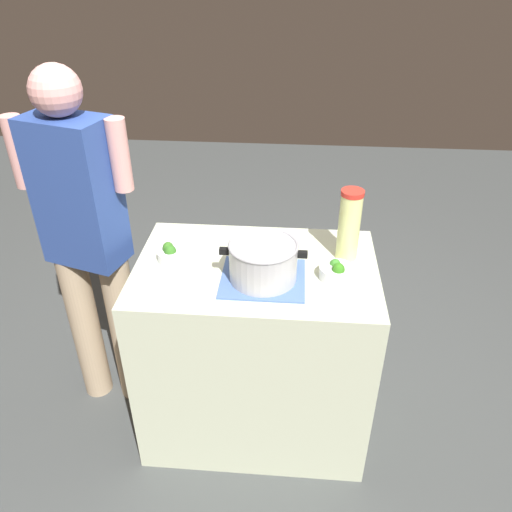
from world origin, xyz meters
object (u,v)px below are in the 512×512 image
(cooking_pot, at_px, (263,261))
(lemonade_pitcher, at_px, (349,225))
(broccoli_bowl_center, at_px, (172,254))
(broccoli_bowl_front, at_px, (336,271))
(person_cook, at_px, (87,241))

(cooking_pot, relative_size, lemonade_pitcher, 1.10)
(cooking_pot, bearing_deg, lemonade_pitcher, -150.01)
(cooking_pot, relative_size, broccoli_bowl_center, 2.55)
(cooking_pot, distance_m, broccoli_bowl_front, 0.30)
(broccoli_bowl_front, height_order, broccoli_bowl_center, broccoli_bowl_front)
(broccoli_bowl_front, distance_m, person_cook, 1.11)
(lemonade_pitcher, distance_m, broccoli_bowl_front, 0.21)
(lemonade_pitcher, height_order, broccoli_bowl_front, lemonade_pitcher)
(cooking_pot, bearing_deg, broccoli_bowl_center, -16.34)
(broccoli_bowl_center, bearing_deg, broccoli_bowl_front, 173.33)
(broccoli_bowl_center, height_order, person_cook, person_cook)
(broccoli_bowl_front, xyz_separation_m, broccoli_bowl_center, (0.68, -0.08, -0.00))
(broccoli_bowl_front, bearing_deg, person_cook, -9.21)
(lemonade_pitcher, bearing_deg, broccoli_bowl_center, 6.40)
(cooking_pot, xyz_separation_m, broccoli_bowl_center, (0.39, -0.12, -0.06))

